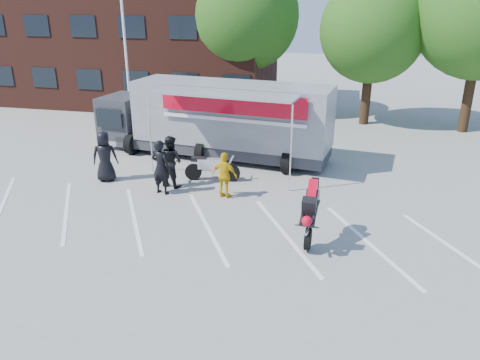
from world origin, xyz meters
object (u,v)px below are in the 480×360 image
at_px(flagpole, 129,31).
at_px(transporter_truck, 221,157).
at_px(tree_mid, 373,30).
at_px(parked_motorcycle, 213,180).
at_px(spectator_leather_c, 171,161).
at_px(spectator_leather_b, 161,167).
at_px(spectator_hivis, 225,175).
at_px(spectator_leather_a, 105,156).
at_px(tree_left, 245,16).
at_px(stunt_bike_rider, 311,239).

height_order(flagpole, transporter_truck, flagpole).
height_order(tree_mid, parked_motorcycle, tree_mid).
height_order(tree_mid, spectator_leather_c, tree_mid).
relative_size(spectator_leather_b, spectator_hivis, 1.21).
distance_m(flagpole, spectator_leather_a, 7.60).
relative_size(transporter_truck, spectator_leather_c, 5.34).
distance_m(tree_mid, parked_motorcycle, 12.76).
bearing_deg(tree_mid, spectator_leather_a, -130.70).
distance_m(tree_left, stunt_bike_rider, 16.98).
xyz_separation_m(tree_mid, transporter_truck, (-6.15, -7.45, -4.94)).
height_order(flagpole, spectator_leather_a, flagpole).
relative_size(flagpole, spectator_leather_b, 4.09).
distance_m(spectator_leather_c, spectator_hivis, 2.28).
relative_size(tree_mid, spectator_hivis, 4.73).
bearing_deg(transporter_truck, tree_mid, 57.71).
distance_m(spectator_leather_a, spectator_leather_b, 2.62).
bearing_deg(spectator_leather_a, tree_left, -121.28).
distance_m(stunt_bike_rider, spectator_leather_a, 8.56).
height_order(flagpole, tree_left, tree_left).
bearing_deg(spectator_leather_b, parked_motorcycle, -117.91).
relative_size(stunt_bike_rider, spectator_leather_a, 1.07).
xyz_separation_m(tree_left, parked_motorcycle, (1.29, -11.28, -5.57)).
bearing_deg(flagpole, transporter_truck, -25.69).
bearing_deg(tree_mid, stunt_bike_rider, -96.63).
bearing_deg(tree_left, stunt_bike_rider, -70.49).
distance_m(tree_left, spectator_leather_c, 12.97).
xyz_separation_m(tree_mid, spectator_leather_b, (-7.10, -11.88, -3.97)).
height_order(tree_mid, transporter_truck, tree_mid).
relative_size(flagpole, parked_motorcycle, 3.72).
height_order(tree_left, tree_mid, tree_left).
bearing_deg(spectator_hivis, transporter_truck, -60.28).
xyz_separation_m(flagpole, spectator_leather_a, (1.62, -6.19, -4.09)).
relative_size(parked_motorcycle, spectator_leather_b, 1.10).
xyz_separation_m(spectator_leather_c, spectator_hivis, (2.19, -0.60, -0.14)).
bearing_deg(flagpole, stunt_bike_rider, -43.53).
bearing_deg(spectator_hivis, spectator_leather_a, 6.33).
bearing_deg(tree_mid, spectator_hivis, -112.42).
bearing_deg(spectator_leather_a, transporter_truck, -152.07).
xyz_separation_m(stunt_bike_rider, spectator_leather_b, (-5.46, 2.24, 0.98)).
bearing_deg(tree_left, flagpole, -125.28).
relative_size(parked_motorcycle, spectator_leather_c, 1.13).
height_order(stunt_bike_rider, spectator_leather_b, spectator_leather_b).
height_order(tree_left, stunt_bike_rider, tree_left).
height_order(flagpole, spectator_hivis, flagpole).
distance_m(spectator_leather_b, spectator_leather_c, 0.77).
relative_size(stunt_bike_rider, spectator_leather_b, 1.05).
relative_size(parked_motorcycle, spectator_leather_a, 1.12).
relative_size(tree_left, spectator_leather_b, 4.41).
xyz_separation_m(parked_motorcycle, spectator_leather_a, (-3.92, -0.91, 0.96)).
xyz_separation_m(flagpole, spectator_hivis, (6.41, -6.72, -4.24)).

